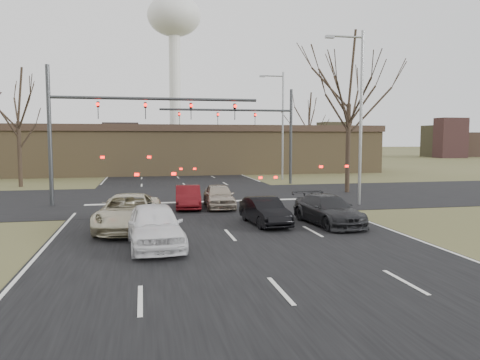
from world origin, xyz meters
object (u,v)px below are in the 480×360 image
object	(u,v)px
car_charcoal_sedan	(328,210)
streetlight_right_near	(358,109)
mast_arm_near	(109,118)
mast_arm_far	(259,125)
water_tower	(174,25)
car_black_hatch	(265,211)
streetlight_right_far	(281,120)
car_red_ahead	(188,197)
building	(191,149)
car_white_sedan	(155,226)
car_silver_suv	(129,212)
car_silver_ahead	(219,196)

from	to	relation	value
car_charcoal_sedan	streetlight_right_near	bearing A→B (deg)	48.11
mast_arm_near	car_charcoal_sedan	bearing A→B (deg)	-40.53
mast_arm_far	water_tower	bearing A→B (deg)	90.11
streetlight_right_near	car_black_hatch	distance (m)	9.84
streetlight_right_far	streetlight_right_near	bearing A→B (deg)	-91.68
car_red_ahead	water_tower	bearing A→B (deg)	90.43
building	mast_arm_near	size ratio (longest dim) A/B	3.50
streetlight_right_near	car_charcoal_sedan	xyz separation A→B (m)	(-4.04, -5.56, -4.92)
streetlight_right_far	car_charcoal_sedan	bearing A→B (deg)	-101.38
mast_arm_near	car_red_ahead	bearing A→B (deg)	-28.49
car_white_sedan	mast_arm_near	bearing A→B (deg)	97.15
building	car_charcoal_sedan	xyz separation A→B (m)	(2.78, -33.56, -2.00)
mast_arm_far	streetlight_right_far	world-z (taller)	streetlight_right_far
streetlight_right_far	car_charcoal_sedan	distance (m)	23.53
mast_arm_far	car_silver_suv	xyz separation A→B (m)	(-10.18, -17.89, -4.27)
building	mast_arm_far	xyz separation A→B (m)	(4.18, -15.00, 2.35)
streetlight_right_far	car_white_sedan	world-z (taller)	streetlight_right_far
mast_arm_near	car_red_ahead	size ratio (longest dim) A/B	3.15
car_red_ahead	streetlight_right_near	bearing A→B (deg)	0.10
streetlight_right_far	car_charcoal_sedan	size ratio (longest dim) A/B	2.18
mast_arm_near	car_black_hatch	size ratio (longest dim) A/B	3.23
car_white_sedan	mast_arm_far	bearing A→B (deg)	62.86
car_white_sedan	car_silver_ahead	bearing A→B (deg)	63.11
streetlight_right_near	car_white_sedan	distance (m)	15.28
mast_arm_near	car_charcoal_sedan	distance (m)	13.89
mast_arm_near	mast_arm_far	xyz separation A→B (m)	(11.41, 10.00, -0.06)
water_tower	mast_arm_far	xyz separation A→B (m)	(0.18, -97.00, -30.45)
water_tower	car_white_sedan	distance (m)	123.70
building	mast_arm_near	distance (m)	26.14
water_tower	car_black_hatch	distance (m)	120.24
car_silver_suv	car_black_hatch	size ratio (longest dim) A/B	1.43
streetlight_right_near	streetlight_right_far	size ratio (longest dim) A/B	1.00
car_black_hatch	car_red_ahead	world-z (taller)	car_red_ahead
streetlight_right_far	mast_arm_far	bearing A→B (deg)	-128.11
building	car_black_hatch	world-z (taller)	building
car_charcoal_sedan	mast_arm_far	bearing A→B (deg)	79.80
water_tower	car_silver_ahead	size ratio (longest dim) A/B	11.28
streetlight_right_near	car_charcoal_sedan	world-z (taller)	streetlight_right_near
water_tower	car_charcoal_sedan	world-z (taller)	water_tower
car_silver_suv	car_red_ahead	world-z (taller)	car_silver_suv
streetlight_right_far	car_red_ahead	distance (m)	19.91
water_tower	car_black_hatch	xyz separation A→B (m)	(-4.04, -115.01, -34.85)
car_red_ahead	car_silver_suv	bearing A→B (deg)	-114.66
car_white_sedan	car_black_hatch	distance (m)	6.02
car_charcoal_sedan	streetlight_right_far	bearing A→B (deg)	72.75
water_tower	car_silver_suv	distance (m)	120.44
building	car_charcoal_sedan	distance (m)	33.73
car_black_hatch	car_white_sedan	bearing A→B (deg)	-151.02
building	mast_arm_far	world-z (taller)	mast_arm_far
car_silver_suv	car_white_sedan	size ratio (longest dim) A/B	1.17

